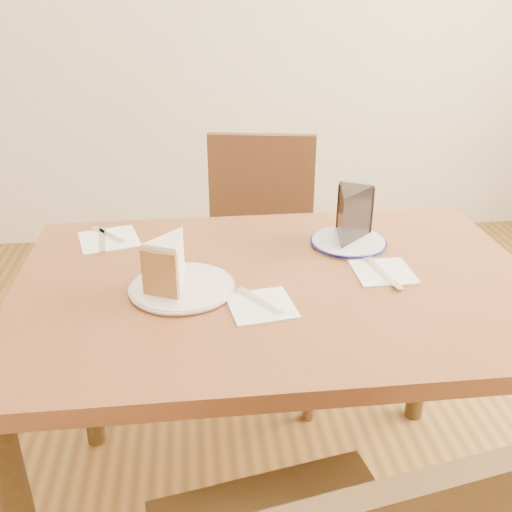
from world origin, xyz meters
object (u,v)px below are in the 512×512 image
at_px(plate_cream, 182,287).
at_px(carrot_cake, 173,263).
at_px(chair_far, 259,256).
at_px(plate_navy, 348,242).
at_px(chocolate_cake, 349,218).
at_px(table, 277,316).

height_order(plate_cream, carrot_cake, carrot_cake).
relative_size(chair_far, carrot_cake, 8.08).
relative_size(plate_cream, plate_navy, 1.19).
relative_size(plate_navy, chocolate_cake, 1.45).
bearing_deg(chocolate_cake, plate_navy, 144.40).
xyz_separation_m(chair_far, carrot_cake, (-0.27, -0.66, 0.31)).
xyz_separation_m(chair_far, chocolate_cake, (0.18, -0.47, 0.32)).
relative_size(plate_cream, carrot_cake, 2.02).
bearing_deg(plate_navy, table, -140.79).
xyz_separation_m(plate_cream, chocolate_cake, (0.43, 0.20, 0.07)).
xyz_separation_m(table, plate_cream, (-0.22, -0.02, 0.10)).
height_order(plate_navy, chocolate_cake, chocolate_cake).
bearing_deg(chair_far, carrot_cake, 78.40).
bearing_deg(table, plate_cream, -173.49).
bearing_deg(table, plate_navy, 39.21).
distance_m(chair_far, plate_navy, 0.57).
xyz_separation_m(carrot_cake, chocolate_cake, (0.44, 0.19, 0.01)).
relative_size(table, plate_navy, 6.37).
bearing_deg(plate_cream, chair_far, 69.52).
bearing_deg(chair_far, table, 97.66).
relative_size(table, chair_far, 1.34).
height_order(chair_far, plate_cream, chair_far).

